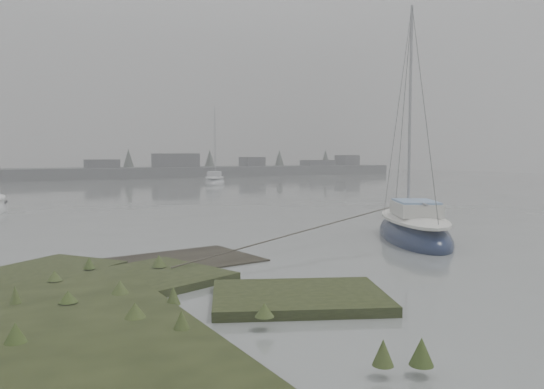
{
  "coord_description": "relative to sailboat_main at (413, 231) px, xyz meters",
  "views": [
    {
      "loc": [
        -5.32,
        -9.44,
        2.99
      ],
      "look_at": [
        2.79,
        4.56,
        1.8
      ],
      "focal_mm": 35.0,
      "sensor_mm": 36.0,
      "label": 1
    }
  ],
  "objects": [
    {
      "name": "sailboat_far_b",
      "position": [
        8.7,
        37.09,
        -0.01
      ],
      "size": [
        4.81,
        6.41,
        8.75
      ],
      "rotation": [
        0.0,
        0.0,
        -0.51
      ],
      "color": "silver",
      "rests_on": "ground"
    },
    {
      "name": "ground",
      "position": [
        -8.47,
        25.72,
        -0.28
      ],
      "size": [
        160.0,
        160.0,
        0.0
      ],
      "primitive_type": "plane",
      "color": "slate",
      "rests_on": "ground"
    },
    {
      "name": "far_shoreline",
      "position": [
        18.37,
        57.62,
        0.57
      ],
      "size": [
        60.0,
        8.0,
        4.15
      ],
      "color": "#4C4F51",
      "rests_on": "ground"
    },
    {
      "name": "sailboat_main",
      "position": [
        0.0,
        0.0,
        0.0
      ],
      "size": [
        5.16,
        6.61,
        9.1
      ],
      "rotation": [
        0.0,
        0.0,
        -0.55
      ],
      "color": "#131D3B",
      "rests_on": "ground"
    }
  ]
}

